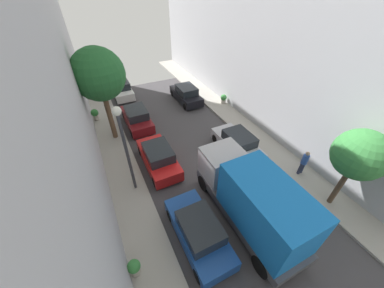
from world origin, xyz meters
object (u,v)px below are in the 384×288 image
at_px(parked_car_left_3, 158,157).
at_px(pedestrian, 304,162).
at_px(street_tree_1, 360,155).
at_px(potted_plant_3, 134,267).
at_px(potted_plant_1, 224,99).
at_px(lamp_post, 124,140).
at_px(parked_car_left_2, 199,231).
at_px(delivery_truck, 252,198).
at_px(parked_car_right_1, 237,143).
at_px(parked_car_left_4, 137,118).
at_px(potted_plant_2, 95,114).
at_px(parked_car_right_2, 186,94).
at_px(parked_car_left_5, 121,89).
at_px(potted_plant_0, 89,89).
at_px(street_tree_0, 98,75).

xyz_separation_m(parked_car_left_3, pedestrian, (7.66, -4.64, 0.35)).
xyz_separation_m(street_tree_1, potted_plant_3, (-10.50, 1.16, -2.94)).
bearing_deg(potted_plant_1, potted_plant_3, -135.91).
bearing_deg(lamp_post, parked_car_left_2, -66.41).
xyz_separation_m(delivery_truck, street_tree_1, (4.74, -1.17, 1.79)).
distance_m(parked_car_right_1, street_tree_1, 6.85).
bearing_deg(parked_car_left_4, potted_plant_2, 144.14).
distance_m(potted_plant_1, lamp_post, 12.44).
bearing_deg(parked_car_left_4, pedestrian, -52.49).
bearing_deg(parked_car_right_2, potted_plant_3, -122.67).
xyz_separation_m(parked_car_left_4, lamp_post, (-1.90, -6.59, 2.96)).
xyz_separation_m(parked_car_left_5, potted_plant_0, (-2.93, 1.44, 0.00)).
relative_size(parked_car_left_3, parked_car_right_1, 1.00).
bearing_deg(potted_plant_3, pedestrian, 6.06).
xyz_separation_m(potted_plant_0, potted_plant_2, (-0.08, -5.32, -0.01)).
bearing_deg(parked_car_left_5, parked_car_left_3, -90.00).
xyz_separation_m(parked_car_left_2, potted_plant_2, (-3.01, 13.11, -0.01)).
bearing_deg(parked_car_left_2, pedestrian, 7.13).
distance_m(parked_car_right_2, potted_plant_1, 3.63).
distance_m(street_tree_1, lamp_post, 10.94).
distance_m(street_tree_0, potted_plant_3, 11.03).
bearing_deg(potted_plant_3, street_tree_1, -6.31).
bearing_deg(potted_plant_2, parked_car_left_2, -77.08).
height_order(street_tree_1, potted_plant_3, street_tree_1).
height_order(parked_car_left_5, potted_plant_3, parked_car_left_5).
bearing_deg(parked_car_left_2, parked_car_right_1, 40.07).
bearing_deg(street_tree_1, parked_car_right_2, 98.10).
distance_m(street_tree_1, potted_plant_0, 22.51).
xyz_separation_m(parked_car_left_2, parked_car_left_4, (0.00, 10.94, 0.00)).
bearing_deg(street_tree_0, potted_plant_0, 96.13).
bearing_deg(lamp_post, delivery_truck, -44.48).
height_order(parked_car_left_2, parked_car_left_3, same).
bearing_deg(parked_car_left_2, street_tree_1, -10.22).
bearing_deg(potted_plant_2, parked_car_left_4, -35.86).
height_order(parked_car_left_5, lamp_post, lamp_post).
relative_size(parked_car_left_3, potted_plant_0, 4.18).
xyz_separation_m(street_tree_0, street_tree_1, (9.46, -11.26, -1.39)).
distance_m(pedestrian, lamp_post, 10.47).
bearing_deg(parked_car_right_1, parked_car_left_4, 130.19).
distance_m(pedestrian, potted_plant_2, 16.17).
xyz_separation_m(parked_car_left_4, parked_car_right_1, (5.40, -6.39, 0.00)).
distance_m(parked_car_left_3, delivery_truck, 6.46).
relative_size(parked_car_left_4, street_tree_0, 0.64).
bearing_deg(street_tree_0, lamp_post, -88.80).
relative_size(pedestrian, potted_plant_1, 1.95).
bearing_deg(potted_plant_0, pedestrian, -58.77).
xyz_separation_m(parked_car_left_2, lamp_post, (-1.90, 4.35, 2.96)).
distance_m(parked_car_left_2, parked_car_left_3, 5.60).
distance_m(street_tree_0, lamp_post, 5.71).
bearing_deg(street_tree_0, parked_car_left_5, 74.08).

